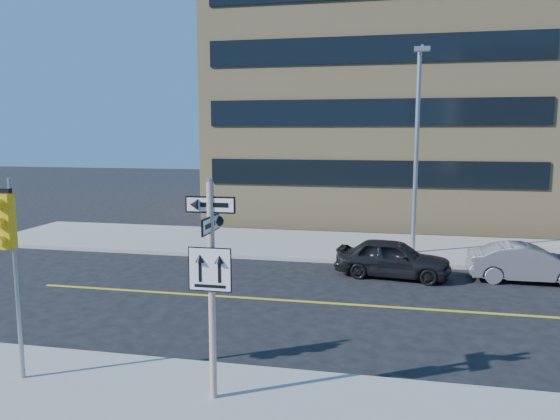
% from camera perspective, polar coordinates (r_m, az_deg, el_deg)
% --- Properties ---
extents(ground, '(120.00, 120.00, 0.00)m').
position_cam_1_polar(ground, '(12.98, -3.26, -14.61)').
color(ground, black).
rests_on(ground, ground).
extents(sign_pole, '(0.92, 0.92, 4.06)m').
position_cam_1_polar(sign_pole, '(9.92, -7.19, -7.01)').
color(sign_pole, silver).
rests_on(sign_pole, near_sidewalk).
extents(traffic_signal, '(0.32, 0.45, 4.00)m').
position_cam_1_polar(traffic_signal, '(11.58, -26.57, -2.61)').
color(traffic_signal, gray).
rests_on(traffic_signal, near_sidewalk).
extents(parked_car_a, '(2.12, 4.13, 1.34)m').
position_cam_1_polar(parked_car_a, '(19.48, 11.71, -4.94)').
color(parked_car_a, black).
rests_on(parked_car_a, ground).
extents(parked_car_b, '(1.37, 3.88, 1.28)m').
position_cam_1_polar(parked_car_b, '(20.30, 24.48, -5.09)').
color(parked_car_b, slate).
rests_on(parked_car_b, ground).
extents(streetlight_a, '(0.55, 2.25, 8.00)m').
position_cam_1_polar(streetlight_a, '(22.33, 14.12, 7.20)').
color(streetlight_a, gray).
rests_on(streetlight_a, far_sidewalk).
extents(building_brick, '(18.00, 18.00, 18.00)m').
position_cam_1_polar(building_brick, '(36.79, 10.29, 14.19)').
color(building_brick, tan).
rests_on(building_brick, ground).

